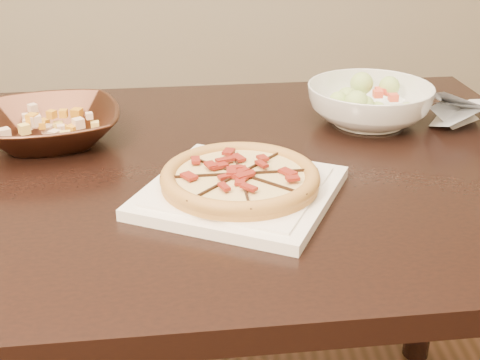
{
  "coord_description": "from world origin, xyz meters",
  "views": [
    {
      "loc": [
        0.22,
        -1.09,
        1.21
      ],
      "look_at": [
        0.27,
        -0.16,
        0.78
      ],
      "focal_mm": 50.0,
      "sensor_mm": 36.0,
      "label": 1
    }
  ],
  "objects_px": {
    "dining_table": "(166,216)",
    "salad_bowl": "(369,104)",
    "pizza": "(240,178)",
    "bronze_bowl": "(50,126)",
    "plate": "(240,191)"
  },
  "relations": [
    {
      "from": "pizza",
      "to": "salad_bowl",
      "type": "relative_size",
      "value": 0.99
    },
    {
      "from": "pizza",
      "to": "bronze_bowl",
      "type": "height_order",
      "value": "bronze_bowl"
    },
    {
      "from": "plate",
      "to": "salad_bowl",
      "type": "relative_size",
      "value": 1.47
    },
    {
      "from": "pizza",
      "to": "plate",
      "type": "bearing_deg",
      "value": -21.97
    },
    {
      "from": "salad_bowl",
      "to": "pizza",
      "type": "bearing_deg",
      "value": -130.59
    },
    {
      "from": "dining_table",
      "to": "bronze_bowl",
      "type": "xyz_separation_m",
      "value": [
        -0.21,
        0.12,
        0.13
      ]
    },
    {
      "from": "dining_table",
      "to": "salad_bowl",
      "type": "distance_m",
      "value": 0.47
    },
    {
      "from": "plate",
      "to": "pizza",
      "type": "relative_size",
      "value": 1.49
    },
    {
      "from": "dining_table",
      "to": "bronze_bowl",
      "type": "height_order",
      "value": "bronze_bowl"
    },
    {
      "from": "salad_bowl",
      "to": "dining_table",
      "type": "bearing_deg",
      "value": -154.3
    },
    {
      "from": "dining_table",
      "to": "salad_bowl",
      "type": "relative_size",
      "value": 6.03
    },
    {
      "from": "dining_table",
      "to": "pizza",
      "type": "xyz_separation_m",
      "value": [
        0.12,
        -0.13,
        0.13
      ]
    },
    {
      "from": "bronze_bowl",
      "to": "pizza",
      "type": "bearing_deg",
      "value": -36.42
    },
    {
      "from": "pizza",
      "to": "bronze_bowl",
      "type": "bearing_deg",
      "value": 143.58
    },
    {
      "from": "pizza",
      "to": "bronze_bowl",
      "type": "xyz_separation_m",
      "value": [
        -0.34,
        0.25,
        -0.0
      ]
    }
  ]
}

